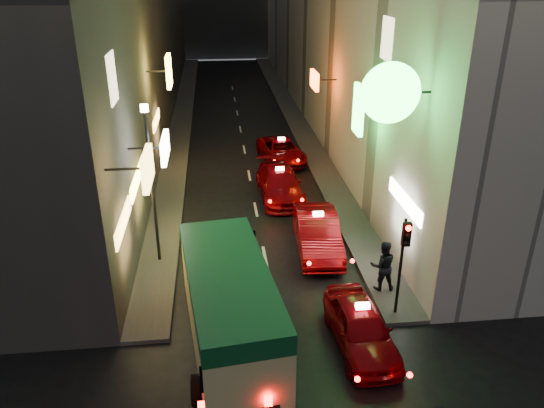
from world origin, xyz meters
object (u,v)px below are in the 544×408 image
object	(u,v)px
minibus	(229,300)
taxi_near	(361,324)
traffic_light	(404,248)
lamp_post	(151,175)

from	to	relation	value
minibus	taxi_near	distance (m)	4.11
traffic_light	lamp_post	distance (m)	9.42
minibus	taxi_near	size ratio (longest dim) A/B	1.32
lamp_post	taxi_near	bearing A→B (deg)	-41.11
minibus	taxi_near	bearing A→B (deg)	-4.48
taxi_near	traffic_light	bearing A→B (deg)	37.87
traffic_light	taxi_near	bearing A→B (deg)	-142.13
minibus	taxi_near	xyz separation A→B (m)	(3.98, -0.31, -0.98)
minibus	lamp_post	size ratio (longest dim) A/B	1.10
minibus	lamp_post	bearing A→B (deg)	115.70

